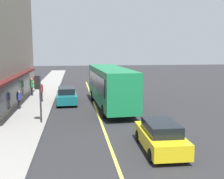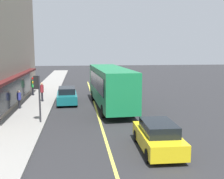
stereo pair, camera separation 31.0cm
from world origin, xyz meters
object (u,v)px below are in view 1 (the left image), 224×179
object	(u,v)px
pedestrian_mid_block	(19,98)
pedestrian_by_curb	(32,85)
bus	(110,85)
car_teal	(67,96)
traffic_light	(38,88)
pedestrian_at_corner	(41,90)
car_yellow	(160,136)
car_navy	(107,83)

from	to	relation	value
pedestrian_mid_block	pedestrian_by_curb	bearing A→B (deg)	-0.62
bus	car_teal	distance (m)	4.63
bus	car_teal	world-z (taller)	bus
traffic_light	pedestrian_at_corner	size ratio (longest dim) A/B	1.77
car_yellow	pedestrian_by_curb	world-z (taller)	pedestrian_by_curb
car_yellow	pedestrian_by_curb	size ratio (longest dim) A/B	2.33
car_navy	pedestrian_by_curb	size ratio (longest dim) A/B	2.36
car_yellow	car_teal	bearing A→B (deg)	21.46
car_teal	pedestrian_mid_block	bearing A→B (deg)	122.22
bus	car_yellow	world-z (taller)	bus
car_yellow	bus	bearing A→B (deg)	6.34
bus	car_navy	xyz separation A→B (m)	(11.05, -1.02, -1.24)
car_navy	pedestrian_at_corner	size ratio (longest dim) A/B	2.43
car_yellow	pedestrian_by_curb	bearing A→B (deg)	27.43
bus	car_navy	world-z (taller)	bus
traffic_light	pedestrian_at_corner	distance (m)	7.80
bus	car_navy	distance (m)	11.17
bus	traffic_light	distance (m)	7.38
traffic_light	car_teal	size ratio (longest dim) A/B	0.73
pedestrian_at_corner	car_navy	bearing A→B (deg)	-41.38
car_teal	pedestrian_by_curb	xyz separation A→B (m)	(4.21, 3.80, 0.54)
traffic_light	car_yellow	world-z (taller)	traffic_light
traffic_light	car_navy	xyz separation A→B (m)	(15.88, -6.57, -1.79)
car_yellow	car_navy	bearing A→B (deg)	0.42
car_navy	pedestrian_mid_block	size ratio (longest dim) A/B	2.83
car_teal	car_navy	world-z (taller)	same
bus	pedestrian_by_curb	world-z (taller)	bus
pedestrian_at_corner	pedestrian_mid_block	xyz separation A→B (m)	(-3.04, 1.50, -0.17)
traffic_light	car_yellow	distance (m)	9.03
traffic_light	car_teal	xyz separation A→B (m)	(7.06, -1.69, -1.79)
car_navy	pedestrian_at_corner	distance (m)	10.97
car_teal	car_yellow	bearing A→B (deg)	-158.54
bus	pedestrian_by_curb	distance (m)	10.02
pedestrian_mid_block	traffic_light	bearing A→B (deg)	-154.80
traffic_light	pedestrian_mid_block	size ratio (longest dim) A/B	2.06
car_teal	car_yellow	size ratio (longest dim) A/B	1.01
bus	car_navy	bearing A→B (deg)	-5.25
pedestrian_at_corner	car_yellow	bearing A→B (deg)	-151.10
pedestrian_at_corner	pedestrian_by_curb	bearing A→B (deg)	21.63
traffic_light	car_yellow	size ratio (longest dim) A/B	0.74
bus	pedestrian_by_curb	size ratio (longest dim) A/B	6.03
car_yellow	car_navy	size ratio (longest dim) A/B	0.99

